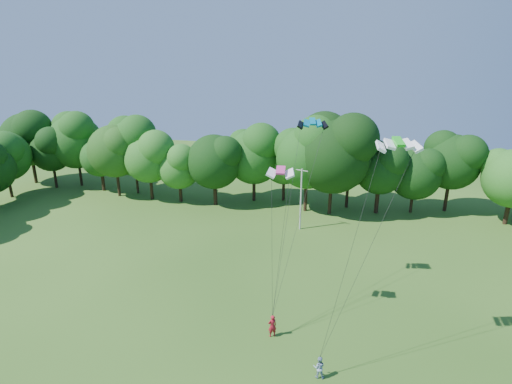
# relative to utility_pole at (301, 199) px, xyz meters

# --- Properties ---
(utility_pole) EXTENTS (1.48, 0.65, 7.82)m
(utility_pole) POSITION_rel_utility_pole_xyz_m (0.00, 0.00, 0.00)
(utility_pole) COLOR #ACADA4
(utility_pole) RESTS_ON ground
(kite_flyer_left) EXTENTS (0.81, 0.73, 1.84)m
(kite_flyer_left) POSITION_rel_utility_pole_xyz_m (0.31, -21.04, -3.11)
(kite_flyer_left) COLOR #A51523
(kite_flyer_left) RESTS_ON ground
(kite_flyer_right) EXTENTS (0.80, 0.64, 1.60)m
(kite_flyer_right) POSITION_rel_utility_pole_xyz_m (4.10, -24.49, -3.23)
(kite_flyer_right) COLOR #88A1BD
(kite_flyer_right) RESTS_ON ground
(kite_teal) EXTENTS (2.55, 1.47, 0.51)m
(kite_teal) POSITION_rel_utility_pole_xyz_m (2.07, -13.33, 11.37)
(kite_teal) COLOR #046C8C
(kite_teal) RESTS_ON ground
(kite_green) EXTENTS (2.78, 1.68, 0.47)m
(kite_green) POSITION_rel_utility_pole_xyz_m (7.88, -21.48, 11.49)
(kite_green) COLOR green
(kite_green) RESTS_ON ground
(kite_pink) EXTENTS (2.07, 1.10, 0.49)m
(kite_pink) POSITION_rel_utility_pole_xyz_m (0.29, -18.33, 8.44)
(kite_pink) COLOR #CA3884
(kite_pink) RESTS_ON ground
(tree_back_west) EXTENTS (8.75, 8.75, 12.72)m
(tree_back_west) POSITION_rel_utility_pole_xyz_m (-29.10, 6.78, 3.91)
(tree_back_west) COLOR #312113
(tree_back_west) RESTS_ON ground
(tree_back_center) EXTENTS (10.98, 10.98, 15.97)m
(tree_back_center) POSITION_rel_utility_pole_xyz_m (3.38, 6.20, 5.94)
(tree_back_center) COLOR black
(tree_back_center) RESTS_ON ground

